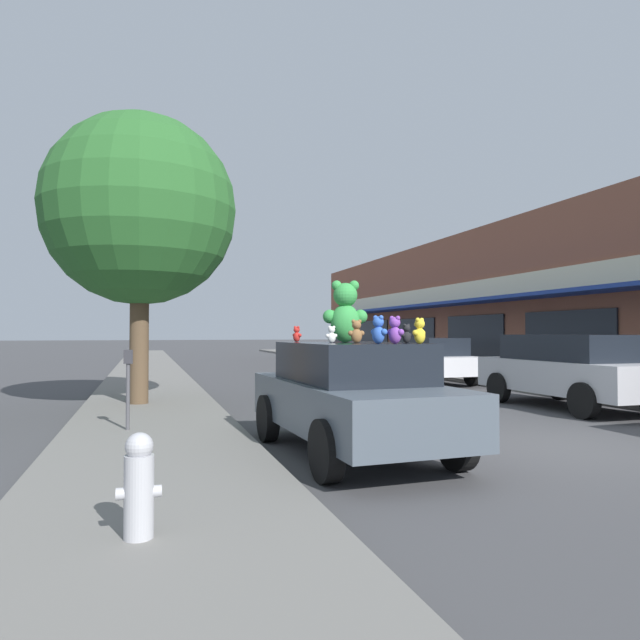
% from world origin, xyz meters
% --- Properties ---
extents(ground_plane, '(260.00, 260.00, 0.00)m').
position_xyz_m(ground_plane, '(0.00, 0.00, 0.00)').
color(ground_plane, '#424244').
extents(sidewalk_near, '(2.80, 90.00, 0.14)m').
position_xyz_m(sidewalk_near, '(-5.70, 0.00, 0.07)').
color(sidewalk_near, slate).
rests_on(sidewalk_near, ground_plane).
extents(storefront_row, '(15.35, 37.64, 5.98)m').
position_xyz_m(storefront_row, '(14.06, 13.42, 2.99)').
color(storefront_row, brown).
rests_on(storefront_row, ground_plane).
extents(plush_art_car, '(2.06, 4.28, 1.54)m').
position_xyz_m(plush_art_car, '(-3.10, 0.43, 0.82)').
color(plush_art_car, '#4C5660').
rests_on(plush_art_car, ground_plane).
extents(teddy_bear_giant, '(0.68, 0.46, 0.89)m').
position_xyz_m(teddy_bear_giant, '(-3.08, 0.71, 1.97)').
color(teddy_bear_giant, green).
rests_on(teddy_bear_giant, plush_art_car).
extents(teddy_bear_purple, '(0.20, 0.26, 0.35)m').
position_xyz_m(teddy_bear_purple, '(-2.85, -0.50, 1.71)').
color(teddy_bear_purple, purple).
rests_on(teddy_bear_purple, plush_art_car).
extents(teddy_bear_teal, '(0.16, 0.21, 0.28)m').
position_xyz_m(teddy_bear_teal, '(-2.95, 1.16, 1.68)').
color(teddy_bear_teal, teal).
rests_on(teddy_bear_teal, plush_art_car).
extents(teddy_bear_black, '(0.20, 0.14, 0.26)m').
position_xyz_m(teddy_bear_black, '(-2.47, -0.03, 1.67)').
color(teddy_bear_black, black).
rests_on(teddy_bear_black, plush_art_car).
extents(teddy_bear_blue, '(0.20, 0.27, 0.36)m').
position_xyz_m(teddy_bear_blue, '(-3.05, -0.43, 1.72)').
color(teddy_bear_blue, blue).
rests_on(teddy_bear_blue, plush_art_car).
extents(teddy_bear_red, '(0.15, 0.18, 0.24)m').
position_xyz_m(teddy_bear_red, '(-3.63, 1.38, 1.66)').
color(teddy_bear_red, red).
rests_on(teddy_bear_red, plush_art_car).
extents(teddy_bear_pink, '(0.14, 0.16, 0.23)m').
position_xyz_m(teddy_bear_pink, '(-3.13, 1.15, 1.65)').
color(teddy_bear_pink, pink).
rests_on(teddy_bear_pink, plush_art_car).
extents(teddy_bear_brown, '(0.23, 0.14, 0.32)m').
position_xyz_m(teddy_bear_brown, '(-3.10, 0.20, 1.70)').
color(teddy_bear_brown, olive).
rests_on(teddy_bear_brown, plush_art_car).
extents(teddy_bear_white, '(0.17, 0.11, 0.24)m').
position_xyz_m(teddy_bear_white, '(-3.38, 0.42, 1.66)').
color(teddy_bear_white, white).
rests_on(teddy_bear_white, plush_art_car).
extents(teddy_bear_yellow, '(0.24, 0.20, 0.33)m').
position_xyz_m(teddy_bear_yellow, '(-2.53, -0.52, 1.70)').
color(teddy_bear_yellow, yellow).
rests_on(teddy_bear_yellow, plush_art_car).
extents(parked_car_far_center, '(1.98, 4.51, 1.64)m').
position_xyz_m(parked_car_far_center, '(3.24, 3.50, 0.89)').
color(parked_car_far_center, '#B7B7BC').
rests_on(parked_car_far_center, ground_plane).
extents(parked_car_far_right, '(1.82, 4.34, 1.52)m').
position_xyz_m(parked_car_far_right, '(3.24, 10.14, 0.83)').
color(parked_car_far_right, silver).
rests_on(parked_car_far_right, ground_plane).
extents(street_tree, '(4.19, 4.19, 6.34)m').
position_xyz_m(street_tree, '(-5.96, 6.06, 4.37)').
color(street_tree, brown).
rests_on(street_tree, sidewalk_near).
extents(fire_hydrant, '(0.33, 0.22, 0.79)m').
position_xyz_m(fire_hydrant, '(-5.87, -2.50, 0.54)').
color(fire_hydrant, '#B2B2B7').
rests_on(fire_hydrant, sidewalk_near).
extents(parking_meter, '(0.14, 0.10, 1.27)m').
position_xyz_m(parking_meter, '(-6.09, 2.56, 0.95)').
color(parking_meter, '#4C4C51').
rests_on(parking_meter, sidewalk_near).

